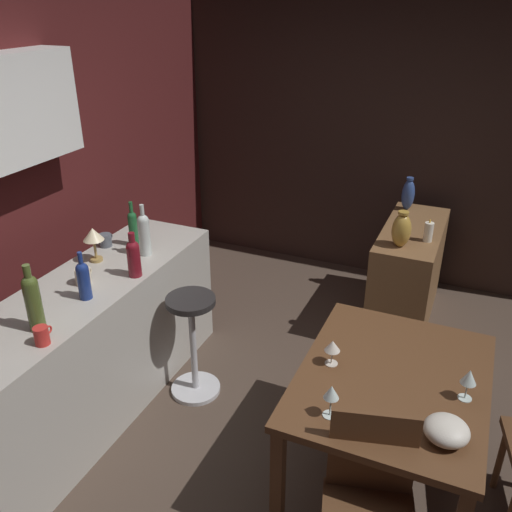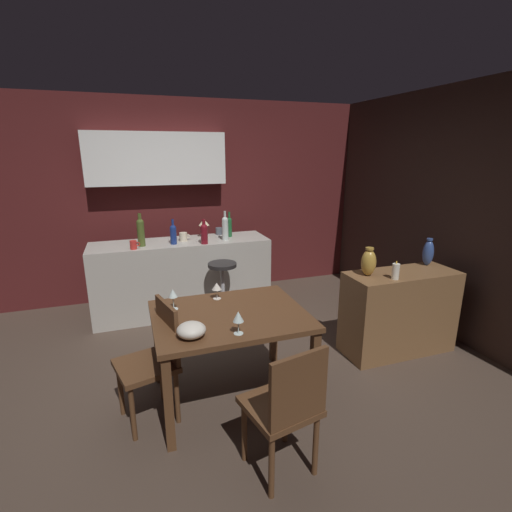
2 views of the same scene
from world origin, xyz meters
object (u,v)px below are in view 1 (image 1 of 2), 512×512
vase_brass (401,230)px  counter_lamp (93,236)px  chair_near_window (369,503)px  cup_red (42,336)px  pillar_candle_tall (428,232)px  cup_slate (105,240)px  wine_glass_center (469,378)px  wine_bottle_olive (33,300)px  cup_cream (83,276)px  wine_bottle_clear (144,233)px  vase_ceramic_blue (408,194)px  wine_glass_right (331,393)px  bar_stool (193,343)px  wine_bottle_green (133,227)px  fruit_bowl (447,430)px  wine_bottle_ruby (134,256)px  dining_table (391,391)px  wine_bottle_cobalt (83,279)px  sideboard_cabinet (407,275)px

vase_brass → counter_lamp: bearing=124.3°
chair_near_window → cup_red: bearing=92.4°
pillar_candle_tall → cup_slate: bearing=119.9°
wine_glass_center → cup_red: (-0.62, 1.97, 0.09)m
wine_bottle_olive → cup_cream: 0.51m
wine_bottle_clear → cup_red: size_ratio=3.25×
cup_red → vase_ceramic_blue: size_ratio=0.39×
cup_slate → vase_ceramic_blue: vase_ceramic_blue is taller
wine_glass_right → vase_ceramic_blue: (2.56, 0.10, 0.08)m
wine_glass_center → vase_ceramic_blue: vase_ceramic_blue is taller
wine_bottle_clear → vase_brass: wine_bottle_clear is taller
bar_stool → wine_bottle_green: wine_bottle_green is taller
wine_glass_right → wine_glass_center: bearing=-56.5°
fruit_bowl → pillar_candle_tall: bearing=10.3°
bar_stool → vase_brass: 1.67m
wine_glass_center → cup_cream: 2.19m
wine_bottle_ruby → cup_cream: wine_bottle_ruby is taller
wine_glass_center → wine_bottle_green: size_ratio=0.53×
chair_near_window → wine_glass_center: (0.55, -0.31, 0.37)m
wine_glass_right → wine_bottle_olive: bearing=96.0°
chair_near_window → vase_ceramic_blue: vase_ceramic_blue is taller
dining_table → chair_near_window: bearing=-176.7°
wine_bottle_cobalt → vase_ceramic_blue: 2.76m
sideboard_cabinet → cup_red: size_ratio=10.13×
wine_bottle_olive → cup_red: wine_bottle_olive is taller
chair_near_window → wine_bottle_cobalt: (0.38, 1.76, 0.53)m
chair_near_window → cup_cream: size_ratio=7.08×
bar_stool → counter_lamp: 0.94m
dining_table → cup_red: cup_red is taller
chair_near_window → counter_lamp: 2.24m
wine_glass_center → pillar_candle_tall: size_ratio=0.97×
wine_bottle_cobalt → pillar_candle_tall: 2.44m
cup_cream → vase_brass: size_ratio=0.47×
wine_glass_center → wine_bottle_cobalt: wine_bottle_cobalt is taller
chair_near_window → vase_brass: vase_brass is taller
wine_bottle_clear → cup_red: (-1.06, -0.11, -0.11)m
wine_bottle_ruby → wine_bottle_green: wine_bottle_green is taller
cup_slate → counter_lamp: 0.26m
wine_bottle_cobalt → fruit_bowl: bearing=-93.9°
wine_bottle_clear → cup_slate: 0.35m
wine_bottle_cobalt → cup_red: size_ratio=2.68×
wine_glass_center → cup_red: size_ratio=1.53×
fruit_bowl → wine_bottle_green: bearing=68.7°
wine_bottle_clear → chair_near_window: bearing=-119.4°
sideboard_cabinet → wine_bottle_olive: size_ratio=2.93×
cup_cream → vase_brass: vase_brass is taller
bar_stool → pillar_candle_tall: size_ratio=4.30×
wine_bottle_clear → vase_ceramic_blue: (1.75, -1.42, -0.10)m
cup_cream → dining_table: bearing=-87.7°
cup_cream → cup_slate: cup_cream is taller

